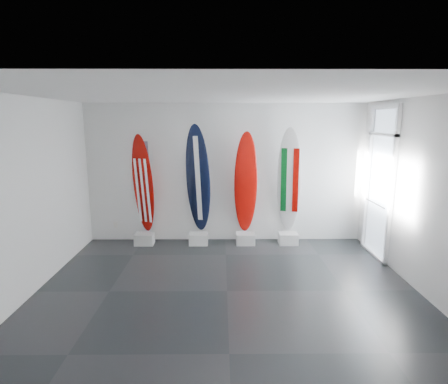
{
  "coord_description": "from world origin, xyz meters",
  "views": [
    {
      "loc": [
        -0.09,
        -5.19,
        2.64
      ],
      "look_at": [
        -0.04,
        1.4,
        1.31
      ],
      "focal_mm": 28.6,
      "sensor_mm": 36.0,
      "label": 1
    }
  ],
  "objects_px": {
    "surfboard_usa": "(143,184)",
    "surfboard_navy": "(198,179)",
    "surfboard_italy": "(289,181)",
    "surfboard_swiss": "(246,183)"
  },
  "relations": [
    {
      "from": "surfboard_usa",
      "to": "surfboard_navy",
      "type": "xyz_separation_m",
      "value": [
        1.17,
        0.0,
        0.1
      ]
    },
    {
      "from": "surfboard_navy",
      "to": "surfboard_swiss",
      "type": "height_order",
      "value": "surfboard_navy"
    },
    {
      "from": "surfboard_usa",
      "to": "surfboard_italy",
      "type": "distance_m",
      "value": 3.11
    },
    {
      "from": "surfboard_usa",
      "to": "surfboard_swiss",
      "type": "relative_size",
      "value": 0.98
    },
    {
      "from": "surfboard_usa",
      "to": "surfboard_italy",
      "type": "height_order",
      "value": "surfboard_italy"
    },
    {
      "from": "surfboard_navy",
      "to": "surfboard_swiss",
      "type": "bearing_deg",
      "value": 15.68
    },
    {
      "from": "surfboard_swiss",
      "to": "surfboard_usa",
      "type": "bearing_deg",
      "value": 177.49
    },
    {
      "from": "surfboard_usa",
      "to": "surfboard_navy",
      "type": "bearing_deg",
      "value": 19.83
    },
    {
      "from": "surfboard_navy",
      "to": "surfboard_italy",
      "type": "height_order",
      "value": "surfboard_navy"
    },
    {
      "from": "surfboard_usa",
      "to": "surfboard_navy",
      "type": "distance_m",
      "value": 1.17
    }
  ]
}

